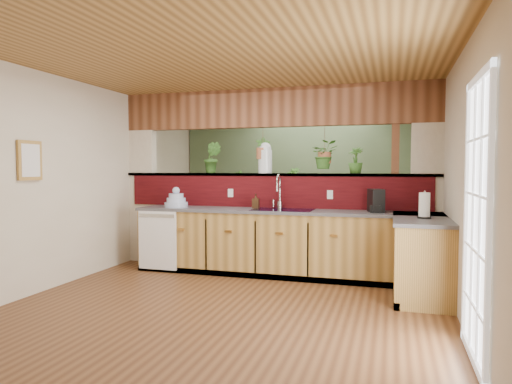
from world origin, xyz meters
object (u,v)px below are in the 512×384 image
(faucet, at_px, (279,190))
(coffee_maker, at_px, (376,202))
(soap_dispenser, at_px, (256,201))
(paper_towel, at_px, (424,206))
(shelving_console, at_px, (266,219))
(dish_stack, at_px, (176,201))
(glass_jar, at_px, (265,158))

(faucet, relative_size, coffee_maker, 1.63)
(soap_dispenser, height_order, paper_towel, paper_towel)
(paper_towel, xyz_separation_m, shelving_console, (-2.62, 2.86, -0.54))
(faucet, height_order, coffee_maker, faucet)
(soap_dispenser, bearing_deg, shelving_console, 101.58)
(dish_stack, bearing_deg, soap_dispenser, 7.16)
(dish_stack, xyz_separation_m, paper_towel, (3.33, -0.53, 0.05))
(faucet, distance_m, shelving_console, 2.35)
(soap_dispenser, relative_size, paper_towel, 0.66)
(faucet, bearing_deg, soap_dispenser, -168.85)
(coffee_maker, bearing_deg, dish_stack, 162.05)
(paper_towel, bearing_deg, faucet, 158.39)
(shelving_console, bearing_deg, paper_towel, -68.34)
(coffee_maker, distance_m, paper_towel, 0.80)
(soap_dispenser, height_order, coffee_maker, coffee_maker)
(dish_stack, relative_size, soap_dispenser, 1.63)
(faucet, xyz_separation_m, glass_jar, (-0.26, 0.22, 0.45))
(shelving_console, bearing_deg, dish_stack, -127.77)
(dish_stack, xyz_separation_m, glass_jar, (1.21, 0.43, 0.62))
(soap_dispenser, bearing_deg, dish_stack, -172.84)
(dish_stack, distance_m, coffee_maker, 2.78)
(faucet, xyz_separation_m, soap_dispenser, (-0.31, -0.06, -0.16))
(coffee_maker, height_order, glass_jar, glass_jar)
(dish_stack, relative_size, coffee_maker, 1.13)
(paper_towel, distance_m, glass_jar, 2.39)
(paper_towel, distance_m, shelving_console, 3.92)
(paper_towel, height_order, glass_jar, glass_jar)
(dish_stack, relative_size, glass_jar, 0.76)
(soap_dispenser, height_order, glass_jar, glass_jar)
(faucet, height_order, shelving_console, faucet)
(soap_dispenser, bearing_deg, faucet, 11.15)
(soap_dispenser, relative_size, coffee_maker, 0.69)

